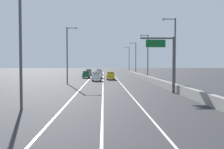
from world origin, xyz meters
The scene contains 18 objects.
ground_plane centered at (0.00, 64.00, 0.00)m, with size 320.00×320.00×0.00m, color #2D2D30.
lane_stripe_left centered at (-5.50, 55.00, 0.00)m, with size 0.16×130.00×0.00m, color silver.
lane_stripe_center centered at (-2.00, 55.00, 0.00)m, with size 0.16×130.00×0.00m, color silver.
lane_stripe_right centered at (1.50, 55.00, 0.00)m, with size 0.16×130.00×0.00m, color silver.
jersey_barrier_right centered at (8.07, 40.00, 0.55)m, with size 0.60×120.00×1.10m, color gray.
overhead_sign_gantry centered at (6.72, 30.63, 4.73)m, with size 4.68×0.36×7.50m.
lamp_post_right_second centered at (8.79, 35.95, 6.22)m, with size 2.14×0.44×10.92m.
lamp_post_right_third centered at (8.56, 59.83, 6.22)m, with size 2.14×0.44×10.92m.
lamp_post_right_fourth centered at (8.51, 83.72, 6.22)m, with size 2.14×0.44×10.92m.
lamp_post_right_fifth centered at (8.60, 107.60, 6.22)m, with size 2.14×0.44×10.92m.
lamp_post_left_near centered at (-8.66, 18.07, 6.22)m, with size 2.14×0.44×10.92m.
lamp_post_left_mid centered at (-8.60, 46.73, 6.22)m, with size 2.14×0.44×10.92m.
car_silver_0 centered at (-3.28, 66.83, 1.04)m, with size 1.94×4.37×2.09m.
car_yellow_1 centered at (-0.20, 60.60, 0.99)m, with size 1.90×4.52×1.98m.
car_gray_2 centered at (-6.73, 82.99, 1.05)m, with size 1.95×4.58×2.11m.
car_green_3 centered at (-6.58, 68.10, 0.97)m, with size 1.92×4.25×1.95m.
car_blue_4 centered at (-3.40, 89.05, 0.94)m, with size 1.95×4.03×1.88m.
car_white_5 centered at (-3.48, 55.82, 1.03)m, with size 2.00×4.05×2.07m.
Camera 1 is at (-1.90, -4.94, 3.96)m, focal length 43.19 mm.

